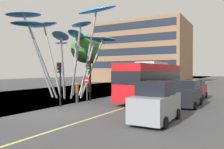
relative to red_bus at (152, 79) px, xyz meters
name	(u,v)px	position (x,y,z in m)	size (l,w,h in m)	color
ground	(49,114)	(-3.74, -9.89, -2.07)	(120.00, 240.00, 0.10)	#424244
red_bus	(152,79)	(0.00, 0.00, 0.00)	(3.02, 11.07, 3.69)	red
leaf_sculpture	(68,34)	(-8.75, -1.97, 4.83)	(11.33, 12.15, 9.49)	#9EA0A5
traffic_light_kerb_near	(59,75)	(-4.95, -7.50, 0.52)	(0.28, 0.42, 3.50)	black
traffic_light_kerb_far	(89,72)	(-5.02, -3.31, 0.74)	(0.28, 0.42, 3.81)	black
car_parked_near	(156,103)	(3.34, -8.74, -0.96)	(1.97, 4.19, 2.27)	gray
car_parked_mid	(186,94)	(3.67, -2.17, -1.02)	(2.01, 4.51, 2.11)	black
car_parked_far	(195,89)	(3.41, 3.43, -1.05)	(1.96, 4.59, 2.03)	maroon
tree_pavement_near	(85,49)	(-10.90, 4.10, 3.76)	(3.95, 4.33, 7.85)	brown
pedestrian	(77,93)	(-5.27, -4.91, -1.12)	(0.34, 0.34, 1.78)	#2D3342
no_entry_sign	(87,85)	(-5.76, -2.71, -0.53)	(0.60, 0.12, 2.21)	gray
backdrop_building	(143,53)	(-15.23, 35.60, 5.57)	(22.92, 15.44, 15.17)	#936B4C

